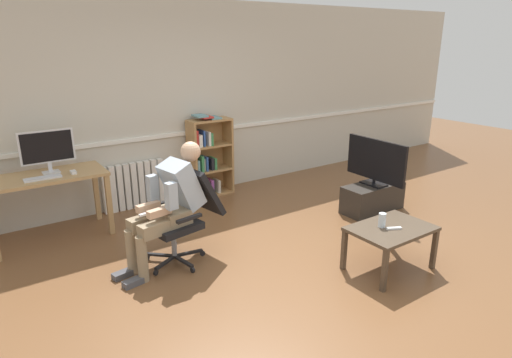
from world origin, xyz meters
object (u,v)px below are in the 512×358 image
coffee_table (391,233)px  drinking_glass (382,220)px  person_seated (169,203)px  spare_remote (394,228)px  keyboard (43,178)px  office_chair (186,211)px  tv_stand (372,198)px  computer_mouse (73,172)px  imac_monitor (47,148)px  tv_screen (376,161)px  bookshelf (208,158)px  computer_desk (46,185)px  radiator (134,185)px

coffee_table → drinking_glass: 0.16m
person_seated → spare_remote: person_seated is taller
keyboard → office_chair: office_chair is taller
office_chair → tv_stand: (2.60, -0.22, -0.34)m
computer_mouse → tv_stand: (3.38, -1.40, -0.59)m
imac_monitor → tv_screen: imac_monitor is taller
imac_monitor → spare_remote: 3.77m
imac_monitor → coffee_table: size_ratio=0.71×
spare_remote → imac_monitor: bearing=-111.1°
computer_mouse → bookshelf: 1.97m
tv_screen → imac_monitor: bearing=66.7°
person_seated → tv_stand: person_seated is taller
office_chair → person_seated: person_seated is taller
coffee_table → tv_screen: bearing=46.7°
bookshelf → office_chair: size_ratio=1.25×
tv_stand → tv_screen: 0.50m
computer_desk → radiator: (1.11, 0.39, -0.33)m
computer_desk → tv_screen: (3.66, -1.52, 0.04)m
computer_desk → computer_mouse: bearing=-23.7°
person_seated → coffee_table: person_seated is taller
keyboard → tv_screen: tv_screen is taller
computer_desk → imac_monitor: 0.40m
tv_stand → coffee_table: coffee_table is taller
keyboard → tv_stand: (3.70, -1.38, -0.58)m
keyboard → tv_screen: 3.95m
office_chair → tv_stand: size_ratio=1.10×
imac_monitor → keyboard: 0.36m
bookshelf → person_seated: person_seated is taller
computer_mouse → office_chair: 1.44m
computer_desk → office_chair: (1.06, -1.30, -0.13)m
keyboard → radiator: 1.35m
bookshelf → spare_remote: bearing=-82.6°
tv_screen → spare_remote: tv_screen is taller
office_chair → keyboard: bearing=-146.3°
imac_monitor → tv_screen: 3.94m
office_chair → tv_stand: bearing=75.2°
spare_remote → bookshelf: bearing=-145.7°
office_chair → drinking_glass: size_ratio=6.79×
office_chair → tv_screen: (2.60, -0.22, 0.16)m
keyboard → spare_remote: keyboard is taller
imac_monitor → keyboard: bearing=-119.0°
imac_monitor → bookshelf: (2.11, 0.21, -0.48)m
bookshelf → drinking_glass: (0.34, -2.88, -0.04)m
person_seated → tv_stand: bearing=76.2°
radiator → spare_remote: bearing=-64.7°
computer_mouse → coffee_table: 3.45m
computer_mouse → radiator: 1.08m
computer_desk → spare_remote: bearing=-46.3°
bookshelf → office_chair: 1.94m
coffee_table → office_chair: bearing=138.4°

